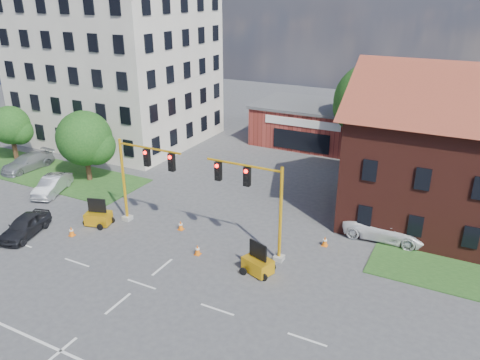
{
  "coord_description": "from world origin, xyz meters",
  "views": [
    {
      "loc": [
        15.32,
        -17.43,
        15.68
      ],
      "look_at": [
        1.21,
        10.0,
        3.04
      ],
      "focal_mm": 35.0,
      "sensor_mm": 36.0,
      "label": 1
    }
  ],
  "objects_px": {
    "pickup_white": "(386,227)",
    "trailer_east": "(258,264)",
    "trailer_west": "(98,217)",
    "signal_mast_west": "(141,174)",
    "sedan_dark": "(25,226)",
    "signal_mast_east": "(256,198)"
  },
  "relations": [
    {
      "from": "pickup_white",
      "to": "trailer_east",
      "type": "bearing_deg",
      "value": 141.32
    },
    {
      "from": "trailer_west",
      "to": "pickup_white",
      "type": "xyz_separation_m",
      "value": [
        18.64,
        7.45,
        0.17
      ]
    },
    {
      "from": "signal_mast_west",
      "to": "sedan_dark",
      "type": "bearing_deg",
      "value": -141.71
    },
    {
      "from": "trailer_east",
      "to": "sedan_dark",
      "type": "distance_m",
      "value": 16.39
    },
    {
      "from": "signal_mast_east",
      "to": "trailer_east",
      "type": "distance_m",
      "value": 3.95
    },
    {
      "from": "trailer_east",
      "to": "trailer_west",
      "type": "bearing_deg",
      "value": -162.08
    },
    {
      "from": "signal_mast_east",
      "to": "signal_mast_west",
      "type": "bearing_deg",
      "value": 180.0
    },
    {
      "from": "signal_mast_west",
      "to": "trailer_west",
      "type": "relative_size",
      "value": 3.15
    },
    {
      "from": "pickup_white",
      "to": "sedan_dark",
      "type": "xyz_separation_m",
      "value": [
        -21.98,
        -10.92,
        -0.06
      ]
    },
    {
      "from": "sedan_dark",
      "to": "signal_mast_west",
      "type": "bearing_deg",
      "value": 23.53
    },
    {
      "from": "trailer_west",
      "to": "trailer_east",
      "type": "xyz_separation_m",
      "value": [
        12.74,
        -0.35,
        -0.0
      ]
    },
    {
      "from": "signal_mast_west",
      "to": "trailer_east",
      "type": "height_order",
      "value": "signal_mast_west"
    },
    {
      "from": "signal_mast_east",
      "to": "trailer_east",
      "type": "relative_size",
      "value": 3.12
    },
    {
      "from": "trailer_west",
      "to": "pickup_white",
      "type": "bearing_deg",
      "value": 4.65
    },
    {
      "from": "trailer_west",
      "to": "sedan_dark",
      "type": "xyz_separation_m",
      "value": [
        -3.35,
        -3.47,
        0.11
      ]
    },
    {
      "from": "trailer_east",
      "to": "pickup_white",
      "type": "distance_m",
      "value": 9.78
    },
    {
      "from": "signal_mast_west",
      "to": "trailer_west",
      "type": "bearing_deg",
      "value": -152.91
    },
    {
      "from": "trailer_east",
      "to": "pickup_white",
      "type": "bearing_deg",
      "value": 72.43
    },
    {
      "from": "trailer_east",
      "to": "pickup_white",
      "type": "height_order",
      "value": "trailer_east"
    },
    {
      "from": "signal_mast_east",
      "to": "trailer_west",
      "type": "height_order",
      "value": "signal_mast_east"
    },
    {
      "from": "pickup_white",
      "to": "sedan_dark",
      "type": "height_order",
      "value": "pickup_white"
    },
    {
      "from": "pickup_white",
      "to": "signal_mast_west",
      "type": "bearing_deg",
      "value": 109.13
    }
  ]
}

